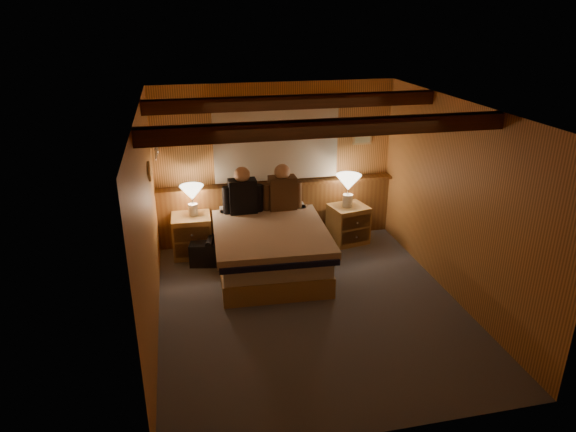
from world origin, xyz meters
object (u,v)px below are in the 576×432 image
object	(u,v)px
lamp_right	(348,184)
person_right	(282,191)
bed	(270,248)
lamp_left	(192,195)
duffel_bag	(210,252)
nightstand_right	(348,224)
nightstand_left	(192,235)
person_left	(243,194)

from	to	relation	value
lamp_right	person_right	bearing A→B (deg)	-177.98
bed	lamp_left	size ratio (longest dim) A/B	4.42
person_right	duffel_bag	world-z (taller)	person_right
bed	duffel_bag	xyz separation A→B (m)	(-0.79, 0.37, -0.16)
bed	duffel_bag	bearing A→B (deg)	157.28
nightstand_right	lamp_right	bearing A→B (deg)	163.66
nightstand_right	duffel_bag	bearing A→B (deg)	175.66
bed	nightstand_left	xyz separation A→B (m)	(-1.02, 0.72, -0.03)
duffel_bag	lamp_right	bearing A→B (deg)	19.97
person_left	duffel_bag	distance (m)	0.94
lamp_right	person_right	size ratio (longest dim) A/B	0.71
duffel_bag	person_right	bearing A→B (deg)	25.19
nightstand_left	lamp_left	distance (m)	0.62
duffel_bag	nightstand_right	bearing A→B (deg)	19.81
lamp_left	person_left	world-z (taller)	person_left
duffel_bag	lamp_left	bearing A→B (deg)	128.27
nightstand_right	duffel_bag	distance (m)	2.16
person_right	duffel_bag	distance (m)	1.35
lamp_left	nightstand_left	bearing A→B (deg)	-138.26
bed	lamp_right	bearing A→B (deg)	29.44
bed	nightstand_left	bearing A→B (deg)	147.47
bed	lamp_left	distance (m)	1.36
bed	duffel_bag	size ratio (longest dim) A/B	3.23
nightstand_left	nightstand_right	world-z (taller)	nightstand_left
nightstand_left	nightstand_right	bearing A→B (deg)	0.44
nightstand_right	lamp_left	distance (m)	2.41
lamp_left	person_left	xyz separation A→B (m)	(0.70, -0.14, 0.01)
lamp_right	duffel_bag	bearing A→B (deg)	-172.18
nightstand_left	lamp_right	bearing A→B (deg)	0.48
nightstand_left	duffel_bag	world-z (taller)	nightstand_left
nightstand_right	person_right	bearing A→B (deg)	169.85
bed	nightstand_left	size ratio (longest dim) A/B	3.23
person_left	person_right	size ratio (longest dim) A/B	1.00
nightstand_right	duffel_bag	xyz separation A→B (m)	(-2.14, -0.29, -0.12)
nightstand_right	duffel_bag	world-z (taller)	nightstand_right
person_right	person_left	bearing A→B (deg)	-178.32
nightstand_right	lamp_left	size ratio (longest dim) A/B	1.40
person_left	duffel_bag	bearing A→B (deg)	-155.85
person_right	lamp_left	bearing A→B (deg)	174.38
bed	person_left	world-z (taller)	person_left
lamp_left	person_left	size ratio (longest dim) A/B	0.63
lamp_right	duffel_bag	world-z (taller)	lamp_right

